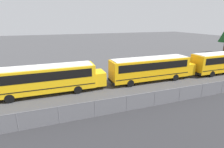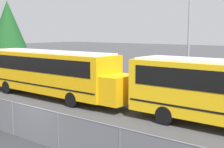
{
  "view_description": "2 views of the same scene",
  "coord_description": "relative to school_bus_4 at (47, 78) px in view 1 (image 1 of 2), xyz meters",
  "views": [
    {
      "loc": [
        7.43,
        -13.49,
        8.27
      ],
      "look_at": [
        14.67,
        6.37,
        1.76
      ],
      "focal_mm": 28.0,
      "sensor_mm": 36.0,
      "label": 1
    },
    {
      "loc": [
        10.65,
        -7.98,
        4.7
      ],
      "look_at": [
        -0.72,
        6.23,
        2.24
      ],
      "focal_mm": 50.0,
      "sensor_mm": 36.0,
      "label": 2
    }
  ],
  "objects": [
    {
      "name": "school_bus_5",
      "position": [
        13.81,
        -0.13,
        0.0
      ],
      "size": [
        12.91,
        2.57,
        3.35
      ],
      "color": "#EDA80F",
      "rests_on": "ground_plane"
    },
    {
      "name": "school_bus_4",
      "position": [
        0.0,
        0.0,
        0.0
      ],
      "size": [
        12.91,
        2.57,
        3.35
      ],
      "color": "yellow",
      "rests_on": "ground_plane"
    }
  ]
}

